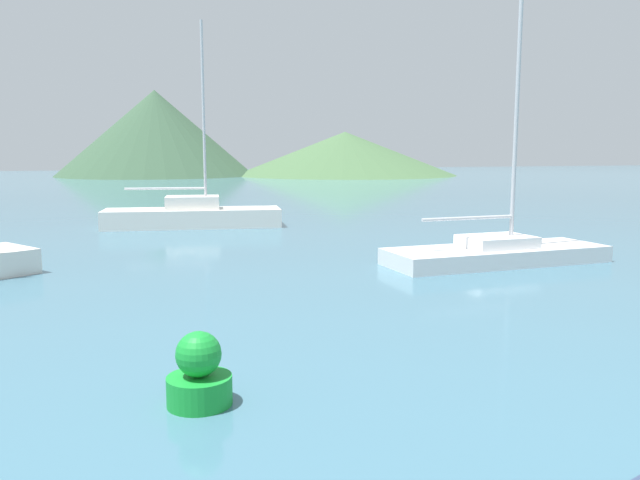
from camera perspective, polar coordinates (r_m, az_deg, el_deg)
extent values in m
cube|color=white|center=(19.17, 15.81, -1.34)|extent=(6.76, 2.29, 0.48)
cube|color=white|center=(19.11, 15.86, -0.13)|extent=(2.05, 1.54, 0.34)
cylinder|color=#BCBCC1|center=(19.27, 17.55, 11.62)|extent=(0.12, 0.12, 8.22)
cylinder|color=#BCBCC1|center=(18.45, 13.41, 1.96)|extent=(3.02, 0.16, 0.10)
cube|color=white|center=(27.95, -11.54, 2.00)|extent=(7.85, 3.39, 0.80)
cube|color=white|center=(27.88, -11.57, 3.39)|extent=(2.50, 1.88, 0.56)
cylinder|color=#BCBCC1|center=(27.83, -10.60, 11.07)|extent=(0.12, 0.12, 8.00)
cylinder|color=#BCBCC1|center=(27.90, -13.96, 4.60)|extent=(3.39, 0.65, 0.10)
cylinder|color=green|center=(8.49, -10.96, -13.35)|extent=(0.85, 0.85, 0.38)
sphere|color=green|center=(8.32, -11.05, -10.21)|extent=(0.60, 0.60, 0.60)
cone|color=#38563D|center=(90.09, -14.79, 9.43)|extent=(26.92, 26.92, 11.67)
cone|color=#476B42|center=(89.41, 2.29, 7.91)|extent=(31.43, 31.43, 6.09)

